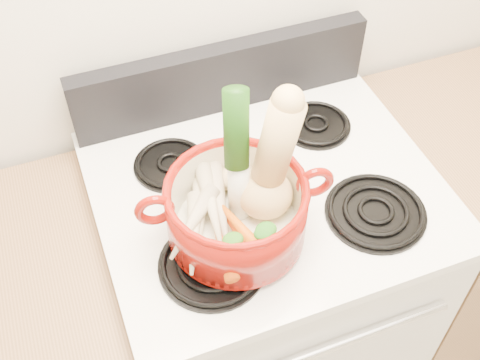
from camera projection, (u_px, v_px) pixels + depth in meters
name	position (u px, v px, depth m)	size (l,w,h in m)	color
stove_body	(262.00, 297.00, 1.74)	(0.76, 0.65, 0.92)	silver
cooktop	(267.00, 190.00, 1.39)	(0.78, 0.67, 0.03)	white
control_backsplash	(222.00, 78.00, 1.50)	(0.76, 0.05, 0.18)	black
oven_handle	(326.00, 349.00, 1.29)	(0.02, 0.02, 0.60)	silver
burner_front_left	(212.00, 263.00, 1.23)	(0.22, 0.22, 0.02)	black
burner_front_right	(376.00, 211.00, 1.32)	(0.22, 0.22, 0.02)	black
burner_back_left	(170.00, 163.00, 1.41)	(0.17, 0.17, 0.02)	black
burner_back_right	(316.00, 124.00, 1.50)	(0.17, 0.17, 0.02)	black
dutch_oven	(236.00, 211.00, 1.22)	(0.29, 0.29, 0.14)	maroon
pot_handle_left	(155.00, 210.00, 1.16)	(0.08, 0.08, 0.02)	maroon
pot_handle_right	(315.00, 182.00, 1.20)	(0.08, 0.08, 0.02)	maroon
squash	(270.00, 161.00, 1.16)	(0.12, 0.12, 0.29)	tan
leek	(239.00, 157.00, 1.15)	(0.05, 0.05, 0.32)	white
ginger	(236.00, 177.00, 1.30)	(0.09, 0.07, 0.05)	#D4C282
parsnip_0	(200.00, 207.00, 1.25)	(0.05, 0.05, 0.25)	beige
parsnip_1	(194.00, 233.00, 1.20)	(0.04, 0.04, 0.18)	beige
parsnip_2	(218.00, 195.00, 1.25)	(0.05, 0.05, 0.21)	beige
parsnip_3	(192.00, 222.00, 1.20)	(0.04, 0.04, 0.18)	beige
parsnip_4	(211.00, 205.00, 1.22)	(0.04, 0.04, 0.19)	beige
carrot_0	(242.00, 238.00, 1.20)	(0.03, 0.03, 0.14)	#BF3609
carrot_1	(223.00, 249.00, 1.18)	(0.03, 0.03, 0.14)	#CE520A
carrot_2	(239.00, 227.00, 1.20)	(0.03, 0.03, 0.17)	#DF610B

